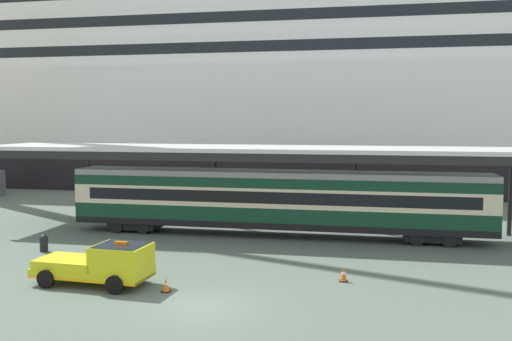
% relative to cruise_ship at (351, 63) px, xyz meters
% --- Properties ---
extents(ground_plane, '(400.00, 400.00, 0.00)m').
position_rel_cruise_ship_xyz_m(ground_plane, '(-3.97, -44.57, -13.63)').
color(ground_plane, '#546458').
extents(cruise_ship, '(148.42, 25.05, 39.68)m').
position_rel_cruise_ship_xyz_m(cruise_ship, '(0.00, 0.00, 0.00)').
color(cruise_ship, black).
rests_on(cruise_ship, ground).
extents(platform_canopy, '(38.34, 5.96, 5.58)m').
position_rel_cruise_ship_xyz_m(platform_canopy, '(-3.33, -30.35, -8.28)').
color(platform_canopy, silver).
rests_on(platform_canopy, ground).
extents(train_carriage, '(25.96, 2.81, 4.11)m').
position_rel_cruise_ship_xyz_m(train_carriage, '(-3.33, -30.75, -11.31)').
color(train_carriage, black).
rests_on(train_carriage, ground).
extents(service_truck, '(5.32, 2.51, 2.02)m').
position_rel_cruise_ship_xyz_m(service_truck, '(-9.07, -42.69, -12.64)').
color(service_truck, yellow).
rests_on(service_truck, ground).
extents(traffic_cone_near, '(0.36, 0.36, 0.61)m').
position_rel_cruise_ship_xyz_m(traffic_cone_near, '(-6.01, -43.05, -13.33)').
color(traffic_cone_near, black).
rests_on(traffic_cone_near, ground).
extents(traffic_cone_mid, '(0.36, 0.36, 0.66)m').
position_rel_cruise_ship_xyz_m(traffic_cone_mid, '(1.31, -39.97, -13.30)').
color(traffic_cone_mid, black).
rests_on(traffic_cone_mid, ground).
extents(quay_bollard, '(0.48, 0.48, 0.96)m').
position_rel_cruise_ship_xyz_m(quay_bollard, '(-15.26, -37.47, -13.11)').
color(quay_bollard, black).
rests_on(quay_bollard, ground).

